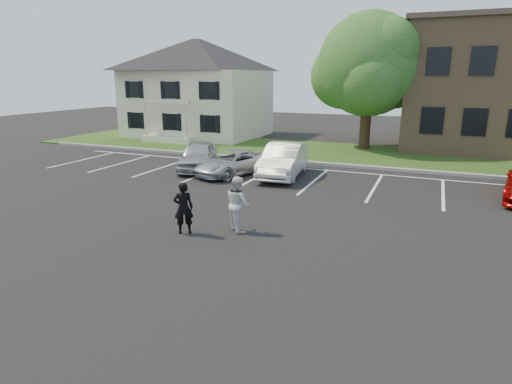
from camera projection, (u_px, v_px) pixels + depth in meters
ground_plane at (243, 240)px, 12.89m from camera, size 90.00×90.00×0.00m
curb at (333, 164)px, 23.56m from camera, size 40.00×0.30×0.15m
grass_strip at (347, 153)px, 27.13m from camera, size 44.00×8.00×0.08m
stall_lines at (347, 180)px, 20.34m from camera, size 34.00×5.36×0.01m
house at (198, 88)px, 34.51m from camera, size 10.30×9.22×7.60m
tree at (371, 67)px, 27.60m from camera, size 7.80×7.20×8.80m
man_black_suit at (183, 208)px, 13.25m from camera, size 0.72×0.66×1.65m
man_white_shirt at (238, 204)px, 13.48m from camera, size 1.09×1.07×1.77m
car_silver_west at (198, 156)px, 22.49m from camera, size 3.16×4.65×1.47m
car_silver_minivan at (233, 163)px, 21.32m from camera, size 3.39×4.75×1.20m
car_white_sedan at (284, 160)px, 20.96m from camera, size 2.22×4.98×1.59m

